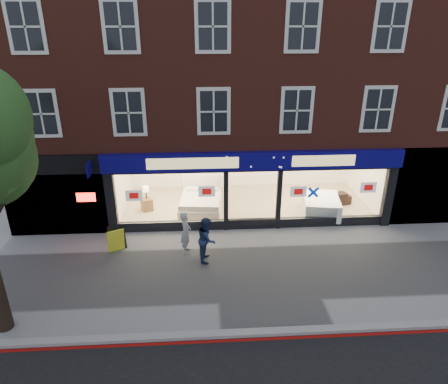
{
  "coord_description": "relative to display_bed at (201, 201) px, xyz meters",
  "views": [
    {
      "loc": [
        -2.01,
        -11.18,
        7.81
      ],
      "look_at": [
        -1.16,
        2.5,
        1.87
      ],
      "focal_mm": 32.0,
      "sensor_mm": 36.0,
      "label": 1
    }
  ],
  "objects": [
    {
      "name": "display_bed",
      "position": [
        0.0,
        0.0,
        0.0
      ],
      "size": [
        2.03,
        2.37,
        1.24
      ],
      "rotation": [
        0.0,
        0.0,
        -0.11
      ],
      "color": "silver",
      "rests_on": "showroom_floor"
    },
    {
      "name": "kerb_line",
      "position": [
        2.03,
        -7.92,
        -0.44
      ],
      "size": [
        60.0,
        0.1,
        0.01
      ],
      "primitive_type": "cube",
      "color": "#8C0A07",
      "rests_on": "ground"
    },
    {
      "name": "sofa",
      "position": [
        5.73,
        0.12,
        -0.05
      ],
      "size": [
        2.13,
        1.21,
        0.59
      ],
      "primitive_type": "imported",
      "rotation": [
        0.0,
        0.0,
        3.37
      ],
      "color": "black",
      "rests_on": "showroom_floor"
    },
    {
      "name": "bedside_table",
      "position": [
        -2.37,
        -0.02,
        -0.07
      ],
      "size": [
        0.59,
        0.59,
        0.55
      ],
      "primitive_type": "cube",
      "rotation": [
        0.0,
        0.0,
        0.42
      ],
      "color": "brown",
      "rests_on": "showroom_floor"
    },
    {
      "name": "pedestrian_grey",
      "position": [
        -0.57,
        -3.4,
        0.35
      ],
      "size": [
        0.4,
        0.59,
        1.59
      ],
      "primitive_type": "imported",
      "rotation": [
        0.0,
        0.0,
        1.55
      ],
      "color": "#999BA0",
      "rests_on": "ground"
    },
    {
      "name": "building",
      "position": [
        2.01,
        2.12,
        6.22
      ],
      "size": [
        19.0,
        8.26,
        10.3
      ],
      "color": "maroon",
      "rests_on": "ground"
    },
    {
      "name": "mattress_stack",
      "position": [
        5.13,
        -0.82,
        0.02
      ],
      "size": [
        1.77,
        2.08,
        0.74
      ],
      "rotation": [
        0.0,
        0.0,
        -0.17
      ],
      "color": "white",
      "rests_on": "showroom_floor"
    },
    {
      "name": "kerb_stone",
      "position": [
        2.03,
        -7.72,
        -0.39
      ],
      "size": [
        60.0,
        0.25,
        0.12
      ],
      "primitive_type": "cube",
      "color": "gray",
      "rests_on": "ground"
    },
    {
      "name": "pedestrian_blue",
      "position": [
        0.17,
        -3.95,
        0.37
      ],
      "size": [
        0.7,
        0.86,
        1.63
      ],
      "primitive_type": "imported",
      "rotation": [
        0.0,
        0.0,
        1.46
      ],
      "color": "#192647",
      "rests_on": "ground"
    },
    {
      "name": "ground",
      "position": [
        2.03,
        -4.82,
        -0.45
      ],
      "size": [
        120.0,
        120.0,
        0.0
      ],
      "primitive_type": "plane",
      "color": "gray",
      "rests_on": "ground"
    },
    {
      "name": "showroom_floor",
      "position": [
        2.03,
        0.43,
        -0.4
      ],
      "size": [
        11.0,
        4.5,
        0.1
      ],
      "primitive_type": "cube",
      "color": "tan",
      "rests_on": "ground"
    },
    {
      "name": "a_board",
      "position": [
        -3.11,
        -3.16,
        0.03
      ],
      "size": [
        0.72,
        0.61,
        0.95
      ],
      "primitive_type": "cube",
      "rotation": [
        0.0,
        0.0,
        0.41
      ],
      "color": "yellow",
      "rests_on": "ground"
    }
  ]
}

